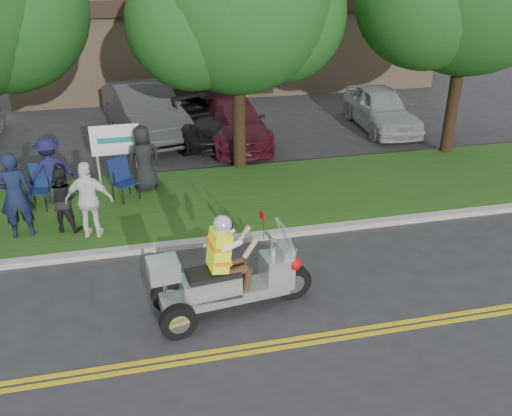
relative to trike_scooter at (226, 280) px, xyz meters
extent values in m
plane|color=#28282B|center=(1.07, -0.58, -0.67)|extent=(120.00, 120.00, 0.00)
cube|color=gold|center=(1.07, -1.16, -0.67)|extent=(60.00, 0.10, 0.01)
cube|color=gold|center=(1.07, -1.00, -0.67)|extent=(60.00, 0.10, 0.01)
cube|color=#A8A89E|center=(1.07, 2.47, -0.61)|extent=(60.00, 0.25, 0.12)
cube|color=#214A13|center=(1.07, 4.62, -0.62)|extent=(60.00, 4.00, 0.10)
cube|color=#9E7F5B|center=(3.07, 18.42, 1.33)|extent=(18.00, 8.00, 4.00)
cube|color=black|center=(3.07, 14.37, 3.03)|extent=(18.00, 0.30, 0.60)
sphere|color=#204D16|center=(-4.08, 6.72, 3.92)|extent=(4.05, 4.05, 4.05)
cylinder|color=#332114|center=(1.57, 6.62, 1.43)|extent=(0.36, 0.36, 4.20)
sphere|color=#204D16|center=(2.77, 6.92, 3.53)|extent=(3.60, 3.60, 3.60)
sphere|color=#204D16|center=(0.37, 6.42, 3.45)|extent=(3.36, 3.36, 3.36)
cylinder|color=#332114|center=(8.07, 6.42, 1.71)|extent=(0.36, 0.36, 4.76)
cylinder|color=silver|center=(-2.33, 6.02, -0.12)|extent=(0.06, 0.06, 1.10)
cylinder|color=silver|center=(-1.33, 6.02, -0.12)|extent=(0.06, 0.06, 1.10)
cube|color=white|center=(-1.83, 6.02, 0.68)|extent=(1.25, 0.06, 0.80)
cylinder|color=black|center=(1.27, 0.15, -0.34)|extent=(0.68, 0.23, 0.67)
cylinder|color=black|center=(-0.90, -0.51, -0.36)|extent=(0.64, 0.24, 0.63)
cylinder|color=black|center=(-1.00, 0.29, -0.36)|extent=(0.64, 0.24, 0.63)
cube|color=#B5B6BF|center=(0.05, 0.01, -0.29)|extent=(2.17, 0.76, 0.20)
cube|color=#B5B6BF|center=(-0.28, -0.03, -0.06)|extent=(1.06, 0.63, 0.39)
cube|color=black|center=(-0.23, -0.02, 0.18)|extent=(0.94, 0.57, 0.11)
cube|color=#B5B6BF|center=(0.94, 0.11, 0.00)|extent=(0.56, 0.59, 0.61)
cube|color=silver|center=(1.09, 0.13, 0.65)|extent=(0.27, 0.54, 0.55)
cube|color=#B5B6BF|center=(-1.06, -0.12, 0.44)|extent=(0.55, 0.52, 0.34)
sphere|color=#B20C0F|center=(1.21, -0.01, 0.20)|extent=(0.25, 0.25, 0.25)
cube|color=yellow|center=(-0.11, -0.01, 0.62)|extent=(0.43, 0.49, 0.73)
sphere|color=silver|center=(-0.04, 0.00, 1.09)|extent=(0.32, 0.32, 0.32)
cylinder|color=black|center=(-4.02, 4.83, -0.35)|extent=(0.03, 0.03, 0.44)
cylinder|color=black|center=(-3.56, 4.69, -0.35)|extent=(0.03, 0.03, 0.44)
cylinder|color=black|center=(-3.89, 5.25, -0.35)|extent=(0.03, 0.03, 0.44)
cylinder|color=black|center=(-3.43, 5.12, -0.35)|extent=(0.03, 0.03, 0.44)
cube|color=#10234E|center=(-3.72, 4.97, -0.12)|extent=(0.67, 0.64, 0.04)
cube|color=#10234E|center=(-3.66, 5.20, 0.18)|extent=(0.58, 0.31, 0.60)
cylinder|color=black|center=(-1.75, 4.69, -0.35)|extent=(0.03, 0.03, 0.44)
cylinder|color=black|center=(-1.34, 4.94, -0.35)|extent=(0.03, 0.03, 0.44)
cylinder|color=black|center=(-1.99, 5.06, -0.35)|extent=(0.03, 0.03, 0.44)
cylinder|color=black|center=(-1.58, 5.31, -0.35)|extent=(0.03, 0.03, 0.44)
cube|color=#101C4D|center=(-1.66, 5.00, -0.12)|extent=(0.73, 0.72, 0.04)
cube|color=#101C4D|center=(-1.79, 5.20, 0.18)|extent=(0.55, 0.43, 0.60)
imported|color=#141A37|center=(-3.94, 3.59, 0.40)|extent=(0.78, 0.59, 1.95)
imported|color=black|center=(-3.01, 3.66, 0.18)|extent=(0.87, 0.77, 1.49)
imported|color=white|center=(-2.40, 3.23, 0.30)|extent=(1.07, 0.59, 1.73)
imported|color=#191843|center=(-3.42, 5.31, 0.26)|extent=(1.22, 0.94, 1.66)
imported|color=black|center=(-1.15, 5.55, 0.28)|extent=(0.93, 0.71, 1.71)
imported|color=#323234|center=(-0.93, 10.34, 0.19)|extent=(2.93, 5.49, 1.72)
imported|color=black|center=(0.53, 9.88, 0.05)|extent=(4.27, 5.73, 1.45)
imported|color=#471019|center=(1.87, 9.11, 0.00)|extent=(1.90, 4.63, 1.34)
imported|color=#A2A4A9|center=(7.18, 9.29, 0.05)|extent=(1.96, 4.36, 1.46)
camera|label=1|loc=(-1.26, -7.80, 5.26)|focal=38.00mm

